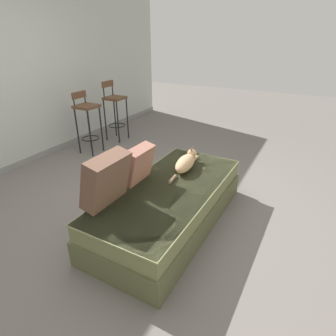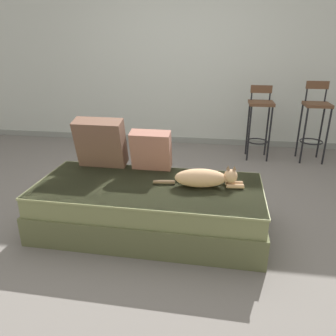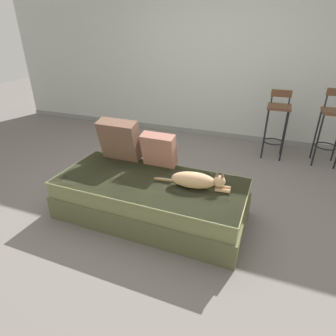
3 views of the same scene
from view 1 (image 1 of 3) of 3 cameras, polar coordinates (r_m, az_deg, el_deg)
The scene contains 8 objects.
ground_plane at distance 3.16m, azimuth -6.16°, elevation -8.76°, with size 16.00×16.00×0.00m, color #66605B.
wall_baseboard_trim at distance 4.62m, azimuth -29.51°, elevation 0.06°, with size 8.00×0.02×0.09m, color gray.
couch at distance 2.87m, azimuth 0.36°, elevation -7.42°, with size 1.92×0.91×0.42m.
throw_pillow_corner at distance 2.45m, azimuth -12.46°, elevation -2.34°, with size 0.45×0.27×0.47m.
throw_pillow_middle at distance 2.80m, azimuth -6.10°, elevation 0.79°, with size 0.36×0.22×0.38m.
cat at distance 3.11m, azimuth 3.68°, elevation 1.20°, with size 0.75×0.21×0.19m.
bar_stool_near_window at distance 4.67m, azimuth -16.13°, elevation 10.11°, with size 0.32×0.32×0.97m.
bar_stool_by_doorway at distance 5.18m, azimuth -10.79°, elevation 12.20°, with size 0.32×0.32×1.04m.
Camera 1 is at (-2.13, -1.51, 1.78)m, focal length 30.00 mm.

